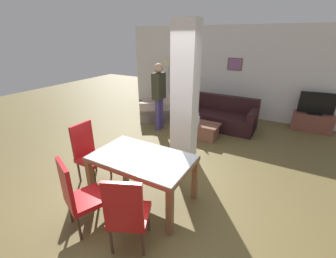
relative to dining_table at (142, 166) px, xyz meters
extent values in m
plane|color=brown|center=(0.00, 0.00, -0.60)|extent=(18.00, 18.00, 0.00)
cube|color=silver|center=(0.00, 4.80, 0.75)|extent=(7.20, 0.06, 2.70)
cube|color=brown|center=(0.09, 4.76, 1.00)|extent=(0.44, 0.02, 0.36)
cube|color=#8C598C|center=(0.09, 4.75, 1.00)|extent=(0.40, 0.01, 0.32)
cube|color=silver|center=(0.00, 1.45, 0.75)|extent=(0.46, 0.33, 2.70)
cube|color=brown|center=(0.00, -0.43, 0.12)|extent=(1.50, 0.06, 0.06)
cube|color=brown|center=(0.00, 0.43, 0.12)|extent=(1.50, 0.06, 0.06)
cube|color=brown|center=(-0.72, 0.00, 0.12)|extent=(0.06, 0.79, 0.06)
cube|color=brown|center=(0.72, 0.00, 0.12)|extent=(0.06, 0.79, 0.06)
cube|color=silver|center=(0.00, 0.00, 0.16)|extent=(1.48, 0.89, 0.01)
cube|color=brown|center=(-0.70, -0.41, -0.25)|extent=(0.08, 0.08, 0.69)
cube|color=brown|center=(0.70, -0.41, -0.25)|extent=(0.08, 0.08, 0.69)
cube|color=brown|center=(-0.70, 0.41, -0.25)|extent=(0.08, 0.08, 0.69)
cube|color=brown|center=(0.70, 0.41, -0.25)|extent=(0.08, 0.08, 0.69)
cube|color=#B0181C|center=(-1.06, 0.00, -0.18)|extent=(0.46, 0.46, 0.07)
cube|color=#B0181C|center=(-1.26, 0.00, 0.15)|extent=(0.05, 0.44, 0.59)
cylinder|color=#4C3225|center=(-0.87, 0.19, -0.41)|extent=(0.04, 0.04, 0.39)
cylinder|color=#4C3225|center=(-0.87, -0.19, -0.41)|extent=(0.04, 0.04, 0.39)
cylinder|color=#4C3225|center=(-1.25, 0.19, -0.41)|extent=(0.04, 0.04, 0.39)
cylinder|color=#4C3225|center=(-1.25, -0.19, -0.41)|extent=(0.04, 0.04, 0.39)
cube|color=red|center=(0.34, -0.75, -0.18)|extent=(0.61, 0.61, 0.07)
cube|color=red|center=(0.42, -0.94, 0.15)|extent=(0.42, 0.23, 0.59)
cylinder|color=#4C3225|center=(0.09, -0.66, -0.41)|extent=(0.04, 0.04, 0.39)
cylinder|color=#4C3225|center=(0.43, -0.50, -0.41)|extent=(0.04, 0.04, 0.39)
cylinder|color=#4C3225|center=(0.24, -1.00, -0.41)|extent=(0.04, 0.04, 0.39)
cylinder|color=#4C3225|center=(0.59, -0.85, -0.41)|extent=(0.04, 0.04, 0.39)
cube|color=#B2171A|center=(-0.34, -0.81, -0.18)|extent=(0.60, 0.60, 0.07)
cube|color=#B2171A|center=(-0.42, -1.00, 0.15)|extent=(0.42, 0.22, 0.59)
cylinder|color=#4C3225|center=(-0.44, -0.56, -0.41)|extent=(0.04, 0.04, 0.39)
cylinder|color=#4C3225|center=(-0.09, -0.70, -0.41)|extent=(0.04, 0.04, 0.39)
cylinder|color=#4C3225|center=(-0.59, -0.91, -0.41)|extent=(0.04, 0.04, 0.39)
cylinder|color=#4C3225|center=(-0.24, -1.05, -0.41)|extent=(0.04, 0.04, 0.39)
cube|color=black|center=(0.06, 3.53, -0.39)|extent=(2.05, 0.93, 0.42)
cube|color=black|center=(0.06, 3.90, 0.03)|extent=(2.05, 0.18, 0.41)
cube|color=black|center=(1.00, 3.53, -0.28)|extent=(0.16, 0.93, 0.65)
cube|color=black|center=(-0.89, 3.53, -0.28)|extent=(0.16, 0.93, 0.65)
cube|color=#C0AA9D|center=(-1.77, 3.15, -0.40)|extent=(1.14, 1.12, 0.40)
cube|color=#C0AA9D|center=(-1.48, 3.31, 0.01)|extent=(0.55, 0.80, 0.43)
cube|color=#C0AA9D|center=(-1.61, 2.86, -0.28)|extent=(0.81, 0.54, 0.63)
cube|color=#C0AA9D|center=(-1.93, 3.44, -0.28)|extent=(0.81, 0.54, 0.63)
cube|color=brown|center=(0.05, 2.62, -0.24)|extent=(0.64, 0.52, 0.04)
cube|color=brown|center=(0.05, 2.62, -0.43)|extent=(0.56, 0.44, 0.34)
cylinder|color=#B2B7BC|center=(-0.11, 2.52, -0.12)|extent=(0.07, 0.07, 0.20)
cylinder|color=#B2B7BC|center=(-0.11, 2.52, 0.02)|extent=(0.03, 0.03, 0.07)
cylinder|color=#B7B7BC|center=(-0.11, 2.52, 0.06)|extent=(0.03, 0.03, 0.01)
cube|color=brown|center=(2.39, 4.52, -0.36)|extent=(0.96, 0.40, 0.47)
cube|color=black|center=(2.39, 4.52, -0.11)|extent=(0.36, 0.23, 0.03)
cube|color=black|center=(2.39, 4.52, 0.18)|extent=(0.85, 0.14, 0.56)
cylinder|color=#B7B7BC|center=(-2.02, 4.44, -0.59)|extent=(0.33, 0.33, 0.02)
cylinder|color=#B7B7BC|center=(-2.02, 4.44, 0.14)|extent=(0.04, 0.04, 1.44)
cylinder|color=beige|center=(-2.02, 4.44, 0.97)|extent=(0.37, 0.37, 0.22)
cylinder|color=#423875|center=(-1.28, 2.66, -0.17)|extent=(0.13, 0.13, 0.86)
cylinder|color=#423875|center=(-1.27, 2.49, -0.17)|extent=(0.13, 0.13, 0.86)
cube|color=#323425|center=(-1.28, 2.58, 0.60)|extent=(0.23, 0.39, 0.68)
sphere|color=tan|center=(-1.28, 2.58, 1.06)|extent=(0.23, 0.23, 0.23)
camera|label=1|loc=(1.77, -2.34, 1.84)|focal=24.00mm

